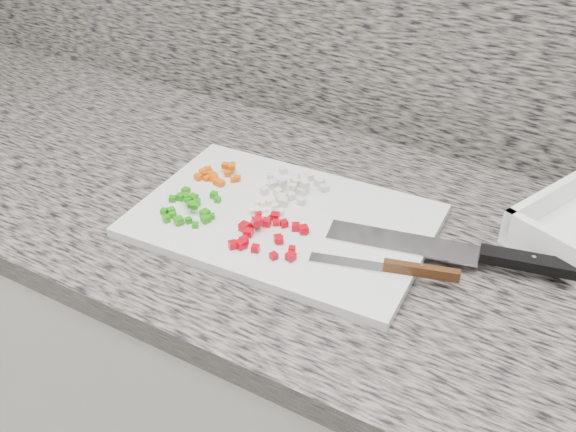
{
  "coord_description": "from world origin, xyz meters",
  "views": [
    {
      "loc": [
        0.3,
        0.69,
        1.49
      ],
      "look_at": [
        -0.09,
        1.38,
        0.93
      ],
      "focal_mm": 40.0,
      "sensor_mm": 36.0,
      "label": 1
    }
  ],
  "objects": [
    {
      "name": "carrot_pile",
      "position": [
        -0.26,
        1.44,
        0.92
      ],
      "size": [
        0.07,
        0.07,
        0.02
      ],
      "color": "#D85004",
      "rests_on": "cutting_board"
    },
    {
      "name": "onion_pile",
      "position": [
        -0.13,
        1.47,
        0.92
      ],
      "size": [
        0.11,
        0.11,
        0.02
      ],
      "color": "beige",
      "rests_on": "cutting_board"
    },
    {
      "name": "paring_knife",
      "position": [
        0.1,
        1.36,
        0.92
      ],
      "size": [
        0.2,
        0.07,
        0.02
      ],
      "rotation": [
        0.0,
        0.0,
        0.28
      ],
      "color": "#B9BBC0",
      "rests_on": "cutting_board"
    },
    {
      "name": "garlic_pile",
      "position": [
        -0.13,
        1.4,
        0.92
      ],
      "size": [
        0.05,
        0.05,
        0.01
      ],
      "color": "#FAECC1",
      "rests_on": "cutting_board"
    },
    {
      "name": "cabinet",
      "position": [
        0.0,
        1.44,
        0.43
      ],
      "size": [
        3.92,
        0.62,
        0.86
      ],
      "primitive_type": "cube",
      "color": "silver",
      "rests_on": "ground"
    },
    {
      "name": "countertop",
      "position": [
        0.0,
        1.44,
        0.88
      ],
      "size": [
        3.96,
        0.64,
        0.04
      ],
      "primitive_type": "cube",
      "color": "slate",
      "rests_on": "cabinet"
    },
    {
      "name": "chef_knife",
      "position": [
        0.2,
        1.45,
        0.92
      ],
      "size": [
        0.36,
        0.11,
        0.02
      ],
      "rotation": [
        0.0,
        0.0,
        0.21
      ],
      "color": "#B9BBC0",
      "rests_on": "cutting_board"
    },
    {
      "name": "green_pepper_pile",
      "position": [
        -0.24,
        1.34,
        0.92
      ],
      "size": [
        0.1,
        0.1,
        0.02
      ],
      "color": "#1E850C",
      "rests_on": "cutting_board"
    },
    {
      "name": "red_pepper_pile",
      "position": [
        -0.1,
        1.34,
        0.92
      ],
      "size": [
        0.11,
        0.11,
        0.02
      ],
      "color": "#BA020F",
      "rests_on": "cutting_board"
    },
    {
      "name": "cutting_board",
      "position": [
        -0.11,
        1.4,
        0.91
      ],
      "size": [
        0.46,
        0.32,
        0.01
      ],
      "primitive_type": "cube",
      "rotation": [
        0.0,
        0.0,
        0.05
      ],
      "color": "silver",
      "rests_on": "countertop"
    }
  ]
}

